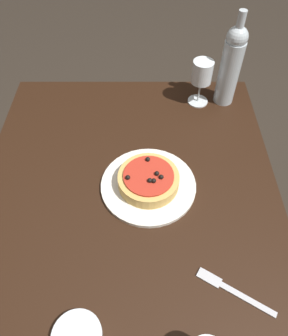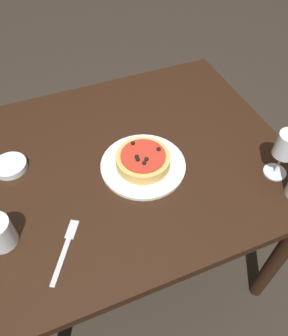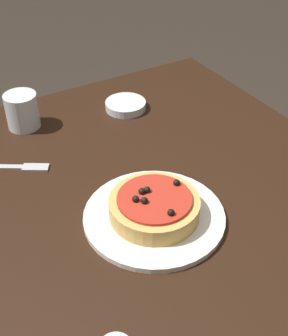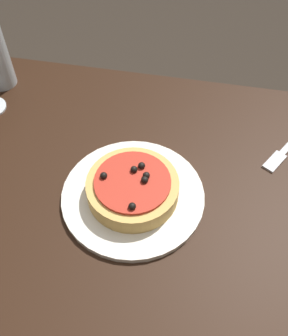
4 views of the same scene
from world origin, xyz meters
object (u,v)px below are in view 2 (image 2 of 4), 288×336
Objects in this scene: dining_table at (127,177)px; dinner_plate at (143,165)px; pizza at (143,160)px; fork at (66,247)px; wine_glass at (287,147)px; side_bowl at (10,166)px.

dining_table is 3.91× the size of dinner_plate.
dinner_plate is at bearing -55.52° from dining_table.
dinner_plate is 1.58× the size of pizza.
dining_table is 0.39m from fork.
pizza reaches higher than dining_table.
dinner_plate reaches higher than dining_table.
pizza is 0.45m from wine_glass.
side_bowl is (-0.37, 0.10, 0.12)m from dining_table.
wine_glass is (0.39, -0.19, 0.09)m from pizza.
dinner_plate is at bearing -26.27° from fork.
fork is at bearing -147.76° from pizza.
side_bowl is 0.37m from fork.
dining_table is 6.19× the size of fork.
wine_glass is (0.43, -0.25, 0.23)m from dining_table.
dining_table is at bearing 124.44° from pizza.
wine_glass is at bearing -23.40° from side_bowl.
wine_glass is at bearing -29.76° from dining_table.
pizza reaches higher than fork.
dining_table is 6.17× the size of pizza.
dinner_plate is at bearing -21.18° from side_bowl.
fork is at bearing -136.55° from dining_table.
wine_glass is 0.71m from fork.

